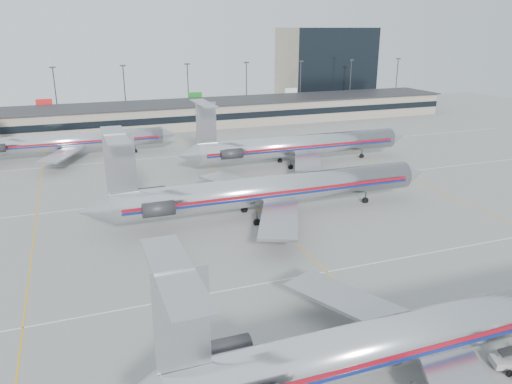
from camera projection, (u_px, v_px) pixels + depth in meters
name	position (u px, v px, depth m)	size (l,w,h in m)	color
ground	(379.00, 320.00, 44.84)	(260.00, 260.00, 0.00)	gray
apron_markings	(326.00, 272.00, 53.73)	(160.00, 0.15, 0.02)	silver
terminal	(168.00, 115.00, 130.96)	(162.00, 17.00, 6.25)	gray
light_mast_row	(157.00, 88.00, 141.72)	(163.60, 0.40, 15.28)	#38383D
distant_building	(325.00, 65.00, 175.37)	(30.00, 20.00, 25.00)	tan
jet_foreground	(417.00, 334.00, 36.79)	(46.35, 27.29, 12.13)	silver
jet_second_row	(265.00, 190.00, 68.31)	(50.53, 29.75, 13.23)	silver
jet_third_row	(296.00, 145.00, 94.62)	(47.14, 29.00, 12.89)	silver
jet_back_row	(66.00, 142.00, 99.41)	(42.77, 26.31, 11.70)	silver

